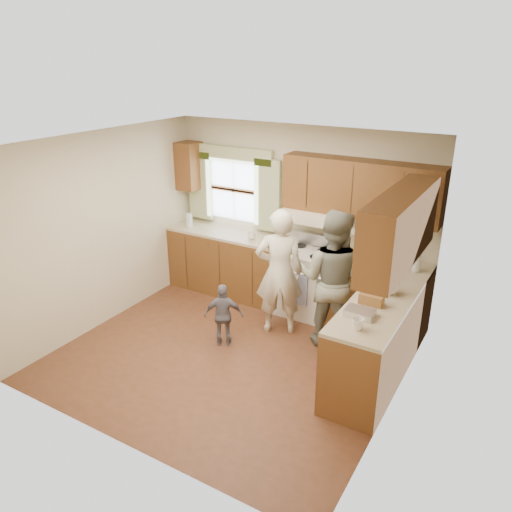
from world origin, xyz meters
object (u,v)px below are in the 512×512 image
Objects in this scene: woman_left at (279,272)px; child at (224,315)px; stove at (307,281)px; woman_right at (332,279)px.

child is (-0.41, -0.64, -0.42)m from woman_left.
stove is at bearing -127.60° from woman_left.
woman_left is at bearing -98.12° from stove.
woman_left is at bearing 0.34° from woman_right.
woman_left is 0.68m from woman_right.
woman_right is 2.13× the size of child.
woman_left is (-0.09, -0.65, 0.35)m from stove.
child is at bearing 27.90° from woman_right.
woman_right is (0.58, -0.59, 0.39)m from stove.
woman_left is 0.96× the size of woman_right.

